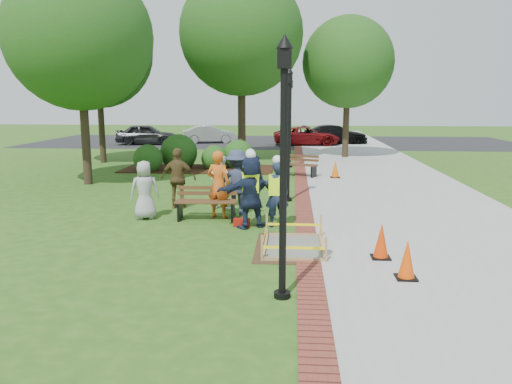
# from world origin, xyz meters

# --- Properties ---
(ground) EXTENTS (100.00, 100.00, 0.00)m
(ground) POSITION_xyz_m (0.00, 0.00, 0.00)
(ground) COLOR #285116
(ground) RESTS_ON ground
(sidewalk) EXTENTS (6.00, 60.00, 0.02)m
(sidewalk) POSITION_xyz_m (5.00, 10.00, 0.01)
(sidewalk) COLOR #9E9E99
(sidewalk) RESTS_ON ground
(brick_edging) EXTENTS (0.50, 60.00, 0.03)m
(brick_edging) POSITION_xyz_m (1.75, 10.00, 0.01)
(brick_edging) COLOR maroon
(brick_edging) RESTS_ON ground
(mulch_bed) EXTENTS (7.00, 3.00, 0.05)m
(mulch_bed) POSITION_xyz_m (-3.00, 12.00, 0.02)
(mulch_bed) COLOR #381E0F
(mulch_bed) RESTS_ON ground
(parking_lot) EXTENTS (36.00, 12.00, 0.01)m
(parking_lot) POSITION_xyz_m (0.00, 27.00, 0.00)
(parking_lot) COLOR black
(parking_lot) RESTS_ON ground
(wet_concrete_pad) EXTENTS (1.70, 2.30, 0.55)m
(wet_concrete_pad) POSITION_xyz_m (1.44, -0.19, 0.23)
(wet_concrete_pad) COLOR #47331E
(wet_concrete_pad) RESTS_ON ground
(bench_near) EXTENTS (1.70, 0.65, 0.90)m
(bench_near) POSITION_xyz_m (-0.95, 2.29, 0.29)
(bench_near) COLOR brown
(bench_near) RESTS_ON ground
(bench_far) EXTENTS (1.76, 1.14, 0.91)m
(bench_far) POSITION_xyz_m (1.62, 10.17, 0.29)
(bench_far) COLOR brown
(bench_far) RESTS_ON ground
(cone_front) EXTENTS (0.39, 0.39, 0.76)m
(cone_front) POSITION_xyz_m (3.51, -1.99, 0.37)
(cone_front) COLOR black
(cone_front) RESTS_ON ground
(cone_back) EXTENTS (0.39, 0.39, 0.77)m
(cone_back) POSITION_xyz_m (3.25, -0.81, 0.37)
(cone_back) COLOR black
(cone_back) RESTS_ON ground
(cone_far) EXTENTS (0.39, 0.39, 0.76)m
(cone_far) POSITION_xyz_m (3.18, 9.87, 0.37)
(cone_far) COLOR black
(cone_far) RESTS_ON ground
(toolbox) EXTENTS (0.43, 0.26, 0.21)m
(toolbox) POSITION_xyz_m (0.09, 1.62, 0.10)
(toolbox) COLOR maroon
(toolbox) RESTS_ON ground
(lamp_near) EXTENTS (0.28, 0.28, 4.26)m
(lamp_near) POSITION_xyz_m (1.25, -3.00, 2.48)
(lamp_near) COLOR black
(lamp_near) RESTS_ON ground
(lamp_mid) EXTENTS (0.28, 0.28, 4.26)m
(lamp_mid) POSITION_xyz_m (1.25, 5.00, 2.48)
(lamp_mid) COLOR black
(lamp_mid) RESTS_ON ground
(lamp_far) EXTENTS (0.28, 0.28, 4.26)m
(lamp_far) POSITION_xyz_m (1.25, 13.00, 2.48)
(lamp_far) COLOR black
(lamp_far) RESTS_ON ground
(tree_left) EXTENTS (5.40, 5.40, 8.20)m
(tree_left) POSITION_xyz_m (-6.52, 7.67, 5.50)
(tree_left) COLOR #3D2D1E
(tree_left) RESTS_ON ground
(tree_back) EXTENTS (6.33, 6.33, 9.70)m
(tree_back) POSITION_xyz_m (-1.31, 15.50, 6.52)
(tree_back) COLOR #3D2D1E
(tree_back) RESTS_ON ground
(tree_right) EXTENTS (4.97, 4.97, 7.69)m
(tree_right) POSITION_xyz_m (4.34, 17.42, 5.19)
(tree_right) COLOR #3D2D1E
(tree_right) RESTS_ON ground
(tree_far) EXTENTS (5.44, 5.44, 8.21)m
(tree_far) POSITION_xyz_m (-8.38, 14.10, 5.48)
(tree_far) COLOR #3D2D1E
(tree_far) RESTS_ON ground
(shrub_a) EXTENTS (1.33, 1.33, 1.33)m
(shrub_a) POSITION_xyz_m (-5.14, 11.13, 0.00)
(shrub_a) COLOR #1D4313
(shrub_a) RESTS_ON ground
(shrub_b) EXTENTS (1.75, 1.75, 1.75)m
(shrub_b) POSITION_xyz_m (-4.00, 12.34, 0.00)
(shrub_b) COLOR #1D4313
(shrub_b) RESTS_ON ground
(shrub_c) EXTENTS (1.23, 1.23, 1.23)m
(shrub_c) POSITION_xyz_m (-2.24, 12.02, 0.00)
(shrub_c) COLOR #1D4313
(shrub_c) RESTS_ON ground
(shrub_d) EXTENTS (1.47, 1.47, 1.47)m
(shrub_d) POSITION_xyz_m (-1.17, 12.43, 0.00)
(shrub_d) COLOR #1D4313
(shrub_d) RESTS_ON ground
(shrub_e) EXTENTS (0.86, 0.86, 0.86)m
(shrub_e) POSITION_xyz_m (-2.65, 13.19, 0.00)
(shrub_e) COLOR #1D4313
(shrub_e) RESTS_ON ground
(casual_person_a) EXTENTS (0.59, 0.46, 1.62)m
(casual_person_a) POSITION_xyz_m (-2.64, 2.26, 0.81)
(casual_person_a) COLOR #A0A0A0
(casual_person_a) RESTS_ON ground
(casual_person_b) EXTENTS (0.69, 0.56, 1.88)m
(casual_person_b) POSITION_xyz_m (-0.64, 2.55, 0.94)
(casual_person_b) COLOR #CC5718
(casual_person_b) RESTS_ON ground
(casual_person_c) EXTENTS (0.62, 0.58, 1.62)m
(casual_person_c) POSITION_xyz_m (-0.75, 3.74, 0.81)
(casual_person_c) COLOR white
(casual_person_c) RESTS_ON ground
(casual_person_d) EXTENTS (0.59, 0.38, 1.82)m
(casual_person_d) POSITION_xyz_m (-2.03, 3.67, 0.91)
(casual_person_d) COLOR brown
(casual_person_d) RESTS_ON ground
(casual_person_e) EXTENTS (0.62, 0.42, 1.85)m
(casual_person_e) POSITION_xyz_m (-0.17, 2.98, 0.93)
(casual_person_e) COLOR #303854
(casual_person_e) RESTS_ON ground
(hivis_worker_a) EXTENTS (0.71, 0.62, 2.01)m
(hivis_worker_a) POSITION_xyz_m (0.35, 1.54, 0.99)
(hivis_worker_a) COLOR #161B39
(hivis_worker_a) RESTS_ON ground
(hivis_worker_b) EXTENTS (0.62, 0.48, 1.87)m
(hivis_worker_b) POSITION_xyz_m (1.01, 1.67, 0.93)
(hivis_worker_b) COLOR #1A2645
(hivis_worker_b) RESTS_ON ground
(hivis_worker_c) EXTENTS (0.66, 0.49, 2.01)m
(hivis_worker_c) POSITION_xyz_m (0.31, 1.81, 0.99)
(hivis_worker_c) COLOR #17223D
(hivis_worker_c) RESTS_ON ground
(parked_car_a) EXTENTS (2.70, 5.08, 1.58)m
(parked_car_a) POSITION_xyz_m (-9.04, 24.19, 0.00)
(parked_car_a) COLOR #242527
(parked_car_a) RESTS_ON ground
(parked_car_b) EXTENTS (2.91, 4.66, 1.41)m
(parked_car_b) POSITION_xyz_m (-4.76, 25.76, 0.00)
(parked_car_b) COLOR #B0B0B5
(parked_car_b) RESTS_ON ground
(parked_car_c) EXTENTS (2.28, 4.49, 1.41)m
(parked_car_c) POSITION_xyz_m (2.37, 24.47, 0.00)
(parked_car_c) COLOR maroon
(parked_car_c) RESTS_ON ground
(parked_car_d) EXTENTS (2.67, 4.79, 1.48)m
(parked_car_d) POSITION_xyz_m (4.47, 25.80, 0.00)
(parked_car_d) COLOR black
(parked_car_d) RESTS_ON ground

